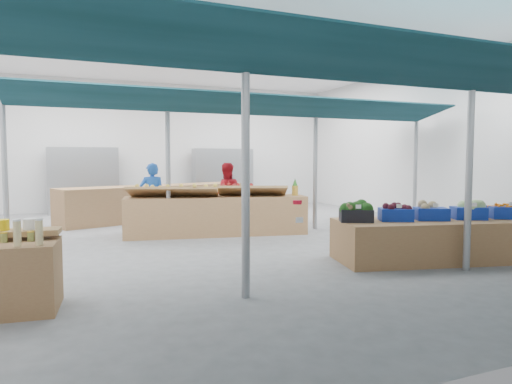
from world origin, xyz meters
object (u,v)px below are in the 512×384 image
Objects in this scene: fruit_counter at (216,215)px; vendor_right at (226,195)px; veg_counter at (441,240)px; crate_stack at (442,239)px; vendor_left at (152,197)px.

vendor_right is (0.60, 1.10, 0.36)m from fruit_counter.
fruit_counter is at bearing 137.25° from veg_counter.
vendor_right is at bearing 114.66° from crate_stack.
crate_stack is at bearing 124.77° from vendor_right.
veg_counter is at bearing -45.52° from fruit_counter.
vendor_left reaches higher than fruit_counter.
fruit_counter is at bearing 127.14° from crate_stack.
vendor_right is at bearing -169.89° from vendor_left.
veg_counter is 6.28m from vendor_left.
veg_counter is at bearing 137.86° from vendor_left.
fruit_counter is at bearing 71.50° from vendor_right.
crate_stack is at bearing -42.75° from fruit_counter.
crate_stack is at bearing 139.93° from vendor_left.
fruit_counter is 2.50× the size of vendor_left.
veg_counter is 2.18× the size of vendor_right.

